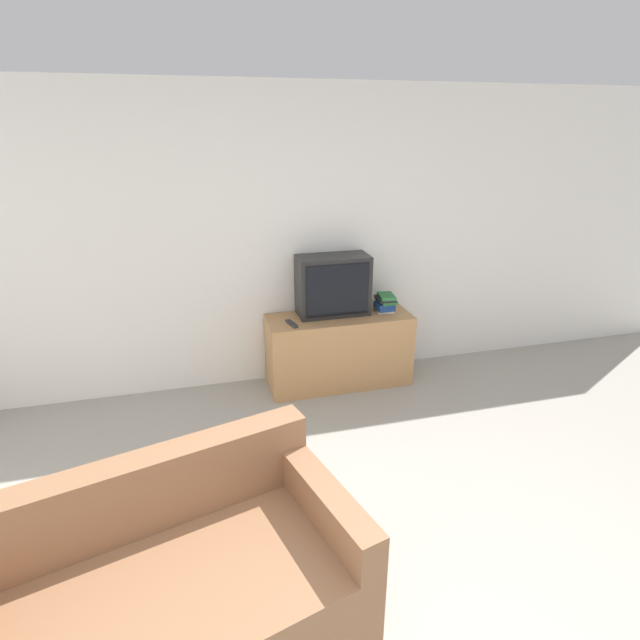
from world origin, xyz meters
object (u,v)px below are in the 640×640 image
(tv_stand, at_px, (339,350))
(couch, at_px, (163,601))
(television, at_px, (333,285))
(remote_on_stand, at_px, (292,324))
(book_stack, at_px, (385,303))

(tv_stand, bearing_deg, couch, -123.74)
(television, bearing_deg, tv_stand, -64.08)
(tv_stand, height_order, television, television)
(television, bearing_deg, remote_on_stand, -156.70)
(television, relative_size, remote_on_stand, 3.63)
(couch, relative_size, book_stack, 8.60)
(tv_stand, distance_m, remote_on_stand, 0.58)
(television, height_order, couch, television)
(remote_on_stand, bearing_deg, book_stack, 7.55)
(tv_stand, height_order, book_stack, book_stack)
(book_stack, xyz_separation_m, remote_on_stand, (-0.90, -0.12, -0.07))
(tv_stand, xyz_separation_m, television, (-0.04, 0.08, 0.60))
(tv_stand, bearing_deg, remote_on_stand, -167.72)
(television, height_order, remote_on_stand, television)
(television, distance_m, book_stack, 0.52)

